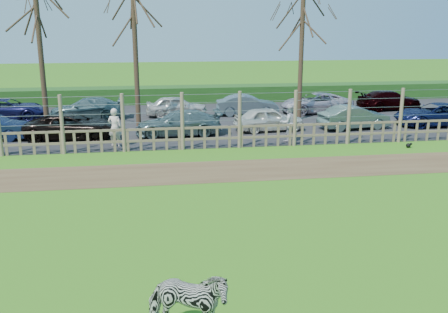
{
  "coord_description": "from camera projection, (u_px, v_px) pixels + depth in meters",
  "views": [
    {
      "loc": [
        -1.3,
        -13.11,
        5.31
      ],
      "look_at": [
        1.0,
        2.5,
        1.1
      ],
      "focal_mm": 40.0,
      "sensor_mm": 36.0,
      "label": 1
    }
  ],
  "objects": [
    {
      "name": "ground",
      "position": [
        202.0,
        218.0,
        14.08
      ],
      "size": [
        120.0,
        120.0,
        0.0
      ],
      "primitive_type": "plane",
      "color": "#59A42A",
      "rests_on": "ground"
    },
    {
      "name": "dirt_strip",
      "position": [
        189.0,
        172.0,
        18.38
      ],
      "size": [
        34.0,
        2.8,
        0.01
      ],
      "primitive_type": "cube",
      "color": "brown",
      "rests_on": "ground"
    },
    {
      "name": "asphalt",
      "position": [
        175.0,
        121.0,
        27.93
      ],
      "size": [
        44.0,
        13.0,
        0.04
      ],
      "primitive_type": "cube",
      "color": "#232326",
      "rests_on": "ground"
    },
    {
      "name": "hedge",
      "position": [
        170.0,
        95.0,
        34.49
      ],
      "size": [
        46.0,
        2.0,
        1.1
      ],
      "primitive_type": "cube",
      "color": "#1E4716",
      "rests_on": "ground"
    },
    {
      "name": "fence",
      "position": [
        183.0,
        132.0,
        21.52
      ],
      "size": [
        30.16,
        0.16,
        2.5
      ],
      "color": "brown",
      "rests_on": "ground"
    },
    {
      "name": "tree_left",
      "position": [
        37.0,
        17.0,
        23.67
      ],
      "size": [
        4.8,
        4.8,
        7.88
      ],
      "color": "#3D2B1E",
      "rests_on": "ground"
    },
    {
      "name": "tree_mid",
      "position": [
        135.0,
        33.0,
        25.45
      ],
      "size": [
        4.8,
        4.8,
        6.83
      ],
      "color": "#3D2B1E",
      "rests_on": "ground"
    },
    {
      "name": "tree_right",
      "position": [
        302.0,
        25.0,
        27.09
      ],
      "size": [
        4.8,
        4.8,
        7.35
      ],
      "color": "#3D2B1E",
      "rests_on": "ground"
    },
    {
      "name": "zebra",
      "position": [
        187.0,
        304.0,
        8.59
      ],
      "size": [
        1.66,
        1.15,
        1.28
      ],
      "primitive_type": "imported",
      "rotation": [
        0.0,
        0.0,
        1.24
      ],
      "color": "gray",
      "rests_on": "ground"
    },
    {
      "name": "visitor_a",
      "position": [
        115.0,
        128.0,
        21.85
      ],
      "size": [
        0.73,
        0.59,
        1.72
      ],
      "primitive_type": "imported",
      "rotation": [
        0.0,
        0.0,
        2.82
      ],
      "color": "beige",
      "rests_on": "asphalt"
    },
    {
      "name": "visitor_b",
      "position": [
        289.0,
        123.0,
        22.9
      ],
      "size": [
        0.95,
        0.81,
        1.72
      ],
      "primitive_type": "imported",
      "rotation": [
        0.0,
        0.0,
        3.34
      ],
      "color": "silver",
      "rests_on": "asphalt"
    },
    {
      "name": "crow",
      "position": [
        409.0,
        145.0,
        22.02
      ],
      "size": [
        0.28,
        0.2,
        0.23
      ],
      "color": "black",
      "rests_on": "ground"
    },
    {
      "name": "car_2",
      "position": [
        73.0,
        127.0,
        23.37
      ],
      "size": [
        4.5,
        2.43,
        1.2
      ],
      "primitive_type": "imported",
      "rotation": [
        0.0,
        0.0,
        1.47
      ],
      "color": "black",
      "rests_on": "asphalt"
    },
    {
      "name": "car_3",
      "position": [
        178.0,
        123.0,
        24.2
      ],
      "size": [
        4.17,
        1.77,
        1.2
      ],
      "primitive_type": "imported",
      "rotation": [
        0.0,
        0.0,
        4.73
      ],
      "color": "slate",
      "rests_on": "asphalt"
    },
    {
      "name": "car_4",
      "position": [
        269.0,
        119.0,
        25.22
      ],
      "size": [
        3.65,
        1.78,
        1.2
      ],
      "primitive_type": "imported",
      "rotation": [
        0.0,
        0.0,
        1.68
      ],
      "color": "silver",
      "rests_on": "asphalt"
    },
    {
      "name": "car_5",
      "position": [
        354.0,
        117.0,
        25.67
      ],
      "size": [
        3.78,
        1.76,
        1.2
      ],
      "primitive_type": "imported",
      "rotation": [
        0.0,
        0.0,
        1.71
      ],
      "color": "#4E645C",
      "rests_on": "asphalt"
    },
    {
      "name": "car_6",
      "position": [
        436.0,
        114.0,
        26.49
      ],
      "size": [
        4.44,
        2.27,
        1.2
      ],
      "primitive_type": "imported",
      "rotation": [
        0.0,
        0.0,
        4.65
      ],
      "color": "#0F1640",
      "rests_on": "asphalt"
    },
    {
      "name": "car_8",
      "position": [
        7.0,
        109.0,
        28.14
      ],
      "size": [
        4.42,
        2.22,
        1.2
      ],
      "primitive_type": "imported",
      "rotation": [
        0.0,
        0.0,
        1.62
      ],
      "color": "#18194A",
      "rests_on": "asphalt"
    },
    {
      "name": "car_9",
      "position": [
        87.0,
        109.0,
        28.36
      ],
      "size": [
        4.14,
        1.69,
        1.2
      ],
      "primitive_type": "imported",
      "rotation": [
        0.0,
        0.0,
        4.71
      ],
      "color": "slate",
      "rests_on": "asphalt"
    },
    {
      "name": "car_10",
      "position": [
        176.0,
        106.0,
        29.16
      ],
      "size": [
        3.54,
        1.46,
        1.2
      ],
      "primitive_type": "imported",
      "rotation": [
        0.0,
        0.0,
        1.56
      ],
      "color": "silver",
      "rests_on": "asphalt"
    },
    {
      "name": "car_11",
      "position": [
        247.0,
        105.0,
        29.57
      ],
      "size": [
        3.71,
        1.47,
        1.2
      ],
      "primitive_type": "imported",
      "rotation": [
        0.0,
        0.0,
        1.52
      ],
      "color": "slate",
      "rests_on": "asphalt"
    },
    {
      "name": "car_12",
      "position": [
        316.0,
        103.0,
        30.32
      ],
      "size": [
        4.45,
        2.29,
        1.2
      ],
      "primitive_type": "imported",
      "rotation": [
        0.0,
        0.0,
        4.78
      ],
      "color": "#C1B1BD",
      "rests_on": "asphalt"
    },
    {
      "name": "car_13",
      "position": [
        389.0,
        100.0,
        31.46
      ],
      "size": [
        4.31,
        2.17,
        1.2
      ],
      "primitive_type": "imported",
      "rotation": [
        0.0,
        0.0,
        1.69
      ],
      "color": "black",
      "rests_on": "asphalt"
    }
  ]
}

